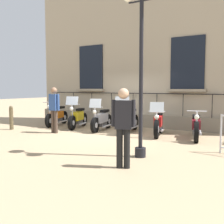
% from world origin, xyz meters
% --- Properties ---
extents(ground_plane, '(60.00, 60.00, 0.00)m').
position_xyz_m(ground_plane, '(0.00, 0.00, 0.00)').
color(ground_plane, tan).
extents(building_facade, '(0.82, 10.88, 8.71)m').
position_xyz_m(building_facade, '(-2.33, 0.00, 4.25)').
color(building_facade, tan).
rests_on(building_facade, ground_plane).
extents(motorcycle_orange, '(2.04, 0.84, 1.13)m').
position_xyz_m(motorcycle_orange, '(-0.37, -3.18, 0.42)').
color(motorcycle_orange, black).
rests_on(motorcycle_orange, ground_plane).
extents(motorcycle_yellow, '(1.92, 0.82, 1.40)m').
position_xyz_m(motorcycle_yellow, '(-0.26, -1.86, 0.43)').
color(motorcycle_yellow, black).
rests_on(motorcycle_yellow, ground_plane).
extents(motorcycle_silver, '(1.96, 0.63, 1.33)m').
position_xyz_m(motorcycle_silver, '(-0.20, -0.58, 0.43)').
color(motorcycle_silver, black).
rests_on(motorcycle_silver, ground_plane).
extents(motorcycle_white, '(2.06, 0.67, 1.43)m').
position_xyz_m(motorcycle_white, '(-0.35, 0.57, 0.43)').
color(motorcycle_white, black).
rests_on(motorcycle_white, ground_plane).
extents(motorcycle_red, '(1.97, 0.80, 1.27)m').
position_xyz_m(motorcycle_red, '(-0.30, 1.86, 0.43)').
color(motorcycle_red, black).
rests_on(motorcycle_red, ground_plane).
extents(motorcycle_maroon, '(2.08, 0.80, 1.03)m').
position_xyz_m(motorcycle_maroon, '(-0.35, 3.22, 0.42)').
color(motorcycle_maroon, black).
rests_on(motorcycle_maroon, ground_plane).
extents(lamppost, '(0.36, 1.06, 4.25)m').
position_xyz_m(lamppost, '(2.90, 2.63, 3.06)').
color(lamppost, black).
rests_on(lamppost, ground_plane).
extents(bollard, '(0.16, 0.16, 1.00)m').
position_xyz_m(bollard, '(1.57, -3.95, 0.51)').
color(bollard, brown).
rests_on(bollard, ground_plane).
extents(pedestrian_standing, '(0.24, 0.53, 1.78)m').
position_xyz_m(pedestrian_standing, '(1.27, -1.81, 1.01)').
color(pedestrian_standing, '#47382D').
rests_on(pedestrian_standing, ground_plane).
extents(pedestrian_walking, '(0.34, 0.49, 1.76)m').
position_xyz_m(pedestrian_walking, '(3.97, 2.72, 1.00)').
color(pedestrian_walking, black).
rests_on(pedestrian_walking, ground_plane).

